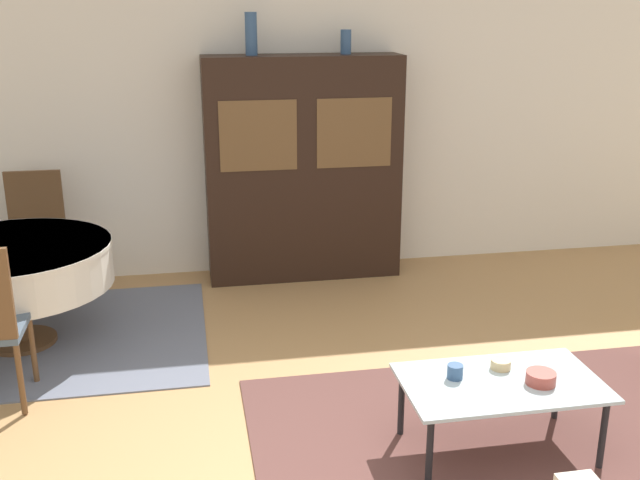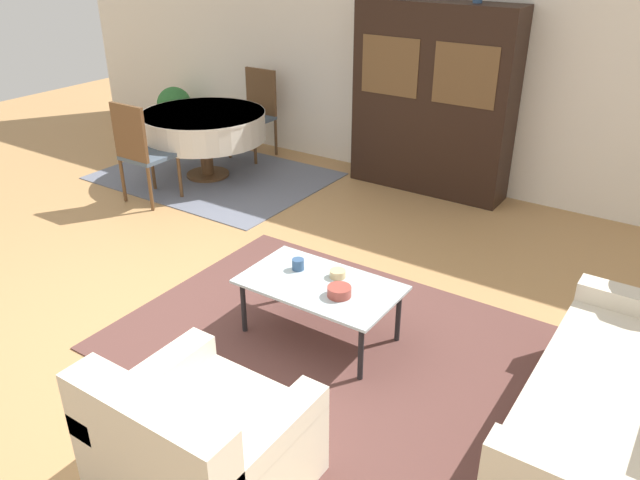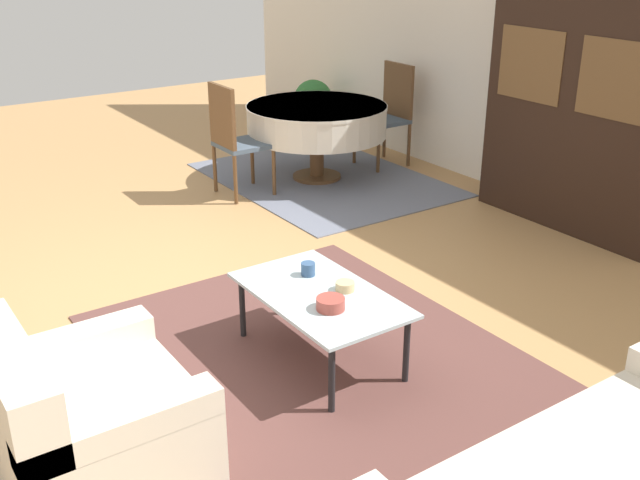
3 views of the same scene
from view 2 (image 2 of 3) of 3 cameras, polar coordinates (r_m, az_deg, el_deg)
ground_plane at (r=4.69m, az=-13.23°, el=-7.09°), size 14.00×14.00×0.00m
wall_back at (r=6.97m, az=8.24°, el=16.50°), size 10.00×0.06×2.70m
area_rug at (r=4.31m, az=1.51°, el=-9.46°), size 2.93×2.09×0.01m
dining_rug at (r=7.27m, az=-9.59°, el=5.79°), size 2.46×1.82×0.01m
couch at (r=3.71m, az=26.78°, el=-14.25°), size 0.91×1.79×0.80m
armchair at (r=3.24m, az=-11.04°, el=-18.03°), size 0.91×0.84×0.77m
coffee_table at (r=4.18m, az=-0.00°, el=-4.43°), size 1.06×0.62×0.42m
display_cabinet at (r=6.65m, az=10.25°, el=12.45°), size 1.67×0.43×1.92m
dining_table at (r=7.10m, az=-10.57°, el=10.24°), size 1.37×1.37×0.73m
dining_chair_near at (r=6.52m, az=-16.11°, el=8.05°), size 0.44×0.44×1.03m
dining_chair_far at (r=7.75m, az=-5.86°, el=11.84°), size 0.44×0.44×1.03m
cup at (r=4.31m, az=-2.02°, el=-2.23°), size 0.08×0.08×0.08m
bowl at (r=4.01m, az=1.78°, el=-4.72°), size 0.16×0.16×0.07m
bowl_small at (r=4.22m, az=1.63°, el=-3.09°), size 0.11×0.11×0.05m
potted_plant at (r=8.71m, az=-13.13°, el=11.59°), size 0.45×0.45×0.67m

